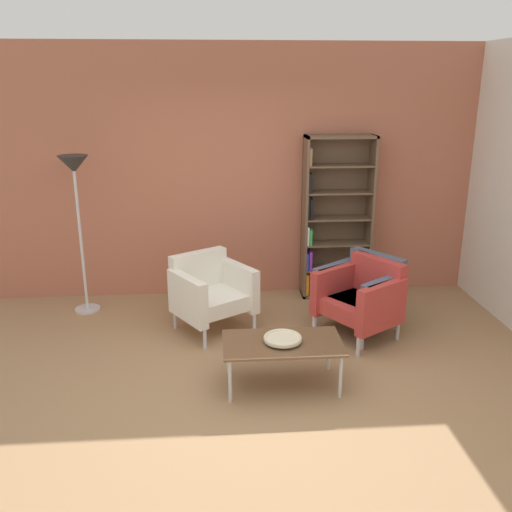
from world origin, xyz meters
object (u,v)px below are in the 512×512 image
Objects in this scene: decorative_bowl at (283,338)px; coffee_table_low at (283,345)px; armchair_corner_red at (210,291)px; floor_lamp_torchiere at (75,183)px; bookshelf_tall at (333,219)px; armchair_near_window at (362,292)px; armchair_by_bookshelf at (362,297)px.

coffee_table_low is at bearing -45.00° from decorative_bowl.
floor_lamp_torchiere reaches higher than armchair_corner_red.
bookshelf_tall is 2.00× the size of armchair_near_window.
armchair_corner_red is 0.54× the size of floor_lamp_torchiere.
coffee_table_low is at bearing -78.43° from armchair_by_bookshelf.
coffee_table_low is at bearing -95.87° from armchair_corner_red.
armchair_near_window is (0.11, -1.04, -0.52)m from bookshelf_tall.
decorative_bowl is 1.28m from armchair_by_bookshelf.
armchair_corner_red reaches higher than coffee_table_low.
decorative_bowl is 0.34× the size of armchair_near_window.
armchair_by_bookshelf is at bearing 44.73° from decorative_bowl.
coffee_table_low is at bearing -112.14° from bookshelf_tall.
armchair_by_bookshelf is at bearing -54.66° from armchair_near_window.
coffee_table_low is 0.57× the size of floor_lamp_torchiere.
floor_lamp_torchiere reaches higher than armchair_by_bookshelf.
armchair_by_bookshelf is at bearing -86.97° from bookshelf_tall.
decorative_bowl is (-0.00, 0.00, 0.07)m from coffee_table_low.
armchair_by_bookshelf is (0.91, 0.90, 0.05)m from coffee_table_low.
armchair_near_window is (0.05, 0.14, 0.00)m from armchair_by_bookshelf.
floor_lamp_torchiere is (-2.95, 0.73, 1.03)m from armchair_near_window.
bookshelf_tall is at bearing 6.12° from floor_lamp_torchiere.
armchair_by_bookshelf is (1.51, -0.29, 0.00)m from armchair_corner_red.
bookshelf_tall reaches higher than armchair_by_bookshelf.
armchair_corner_red is 1.54m from armchair_by_bookshelf.
armchair_by_bookshelf is (0.91, 0.90, -0.02)m from decorative_bowl.
armchair_by_bookshelf is 0.54× the size of floor_lamp_torchiere.
decorative_bowl is 0.34× the size of armchair_corner_red.
armchair_corner_red and armchair_by_bookshelf have the same top height.
armchair_corner_red is 1.83m from floor_lamp_torchiere.
armchair_near_window reaches higher than coffee_table_low.
armchair_by_bookshelf is at bearing -43.64° from armchair_corner_red.
coffee_table_low is 1.06× the size of armchair_by_bookshelf.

